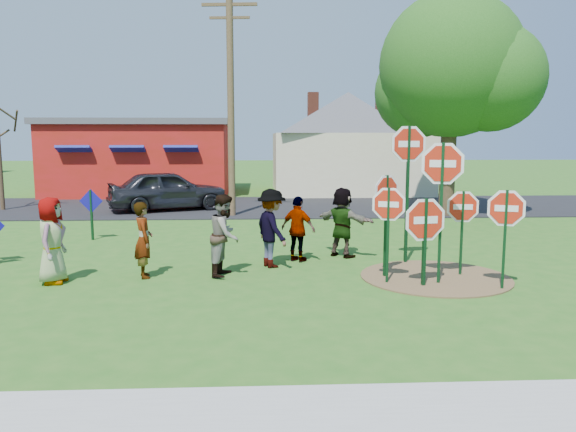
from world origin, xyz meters
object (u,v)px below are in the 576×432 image
at_px(person_a, 52,240).
at_px(leafy_tree, 455,73).
at_px(stop_sign_b, 408,159).
at_px(suv, 168,190).
at_px(utility_pole, 231,99).
at_px(person_b, 143,240).
at_px(stop_sign_a, 388,213).
at_px(stop_sign_d, 463,213).
at_px(stop_sign_c, 442,180).

height_order(person_a, leafy_tree, leafy_tree).
relative_size(stop_sign_b, suv, 0.72).
bearing_deg(utility_pole, stop_sign_b, -61.12).
bearing_deg(stop_sign_b, person_a, -174.94).
bearing_deg(stop_sign_b, person_b, -175.41).
xyz_separation_m(suv, utility_pole, (2.69, -1.70, 3.53)).
xyz_separation_m(stop_sign_a, suv, (-6.39, 11.83, -0.61)).
relative_size(stop_sign_d, suv, 0.41).
xyz_separation_m(utility_pole, leafy_tree, (8.34, -0.30, 0.97)).
xyz_separation_m(stop_sign_a, person_a, (-6.91, 0.37, -0.57)).
bearing_deg(stop_sign_d, stop_sign_a, -153.11).
bearing_deg(leafy_tree, stop_sign_b, -115.33).
relative_size(stop_sign_b, leafy_tree, 0.41).
relative_size(person_a, utility_pole, 0.22).
distance_m(stop_sign_d, suv, 13.90).
bearing_deg(leafy_tree, person_b, -137.12).
height_order(person_b, utility_pole, utility_pole).
height_order(suv, utility_pole, utility_pole).
bearing_deg(stop_sign_b, stop_sign_a, -120.80).
bearing_deg(utility_pole, stop_sign_a, -69.95).
relative_size(utility_pole, leafy_tree, 1.00).
bearing_deg(stop_sign_a, utility_pole, 130.38).
bearing_deg(stop_sign_c, person_a, -164.52).
bearing_deg(suv, stop_sign_a, -172.79).
bearing_deg(utility_pole, leafy_tree, -2.08).
distance_m(stop_sign_d, person_b, 6.90).
relative_size(stop_sign_d, utility_pole, 0.24).
height_order(stop_sign_a, leafy_tree, leafy_tree).
xyz_separation_m(stop_sign_a, person_b, (-5.12, 0.76, -0.65)).
bearing_deg(suv, utility_pole, -143.44).
bearing_deg(stop_sign_a, stop_sign_d, 38.59).
relative_size(stop_sign_a, stop_sign_c, 0.69).
xyz_separation_m(stop_sign_d, person_b, (-6.87, 0.18, -0.57)).
relative_size(stop_sign_c, suv, 0.64).
relative_size(stop_sign_a, person_b, 1.29).
xyz_separation_m(stop_sign_c, stop_sign_d, (0.69, 0.66, -0.76)).
relative_size(stop_sign_c, person_a, 1.70).
relative_size(person_a, leafy_tree, 0.22).
height_order(stop_sign_c, suv, stop_sign_c).
bearing_deg(stop_sign_d, person_b, -172.90).
bearing_deg(stop_sign_c, leafy_tree, 88.83).
xyz_separation_m(stop_sign_c, utility_pole, (-4.75, 10.21, 2.24)).
relative_size(stop_sign_d, person_b, 1.21).
bearing_deg(person_b, stop_sign_b, -97.94).
xyz_separation_m(suv, leafy_tree, (11.03, -2.00, 4.50)).
bearing_deg(stop_sign_b, utility_pole, 113.11).
relative_size(stop_sign_a, person_a, 1.18).
bearing_deg(stop_sign_a, leafy_tree, 85.05).
bearing_deg(stop_sign_a, stop_sign_b, 85.30).
xyz_separation_m(stop_sign_a, stop_sign_c, (1.06, -0.08, 0.69)).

